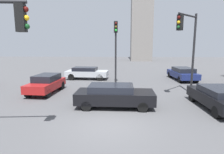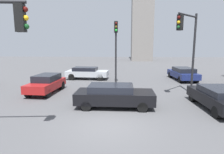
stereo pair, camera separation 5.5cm
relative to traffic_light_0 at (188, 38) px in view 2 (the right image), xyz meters
The scene contains 8 objects.
ground_plane 8.55m from the traffic_light_0, 134.23° to the right, with size 99.91×99.91×0.00m, color #4C4C4F.
traffic_light_0 is the anchor object (origin of this frame).
traffic_light_2 6.35m from the traffic_light_0, 144.25° to the left, with size 0.35×0.48×5.78m.
car_0 7.57m from the traffic_light_0, 74.02° to the left, with size 2.25×4.60×1.34m.
car_1 11.00m from the traffic_light_0, behind, with size 1.99×4.05×1.43m.
car_2 4.59m from the traffic_light_0, 70.43° to the right, with size 2.18×4.47×1.31m.
car_4 6.70m from the traffic_light_0, 151.55° to the right, with size 4.69×1.92×1.36m.
car_5 11.18m from the traffic_light_0, 142.10° to the left, with size 4.58×2.10×1.30m.
Camera 2 is at (0.63, -8.57, 3.74)m, focal length 30.79 mm.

